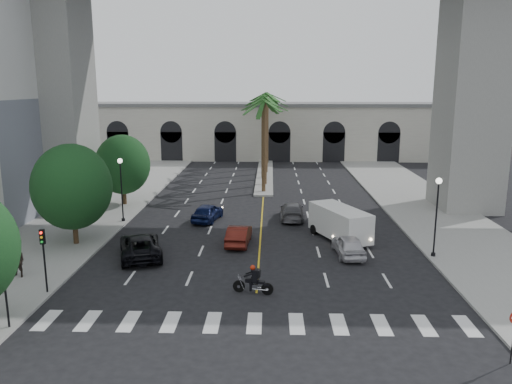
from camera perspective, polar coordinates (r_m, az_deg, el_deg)
name	(u,v)px	position (r m, az deg, el deg)	size (l,w,h in m)	color
ground	(255,309)	(25.84, -0.07, -13.25)	(140.00, 140.00, 0.00)	black
sidewalk_left	(76,225)	(42.88, -19.91, -3.53)	(8.00, 100.00, 0.15)	gray
sidewalk_right	(451,228)	(42.37, 21.38, -3.82)	(8.00, 100.00, 0.15)	gray
median	(265,175)	(62.33, 1.01, 1.91)	(2.00, 24.00, 0.20)	gray
pier_building	(266,130)	(78.65, 1.18, 7.08)	(71.00, 10.50, 8.50)	silver
palm_a	(264,105)	(51.40, 0.91, 9.86)	(3.20, 3.20, 10.30)	#47331E
palm_b	(265,102)	(55.39, 1.07, 10.30)	(3.20, 3.20, 10.60)	#47331E
palm_c	(263,104)	(59.40, 0.82, 9.97)	(3.20, 3.20, 10.10)	#47331E
palm_d	(266,97)	(63.38, 1.20, 10.76)	(3.20, 3.20, 10.90)	#47331E
palm_e	(265,100)	(67.39, 1.02, 10.45)	(3.20, 3.20, 10.40)	#47331E
palm_f	(267,97)	(71.38, 1.30, 10.75)	(3.20, 3.20, 10.70)	#47331E
street_tree_mid	(72,187)	(36.71, -20.29, 0.55)	(5.44, 5.44, 7.21)	#382616
street_tree_far	(123,165)	(47.92, -14.98, 3.05)	(5.04, 5.04, 6.68)	#382616
lamp_post_left_far	(121,184)	(41.92, -15.14, 0.86)	(0.40, 0.40, 5.35)	black
lamp_post_right	(437,210)	(34.03, 19.95, -1.99)	(0.40, 0.40, 5.35)	black
traffic_signal_near	(4,279)	(25.54, -26.85, -8.83)	(0.25, 0.18, 3.65)	black
traffic_signal_far	(44,250)	(28.90, -23.12, -6.13)	(0.25, 0.18, 3.65)	black
motorcycle_rider	(254,281)	(27.34, -0.20, -10.10)	(2.23, 0.71, 1.63)	black
car_a	(349,245)	(33.76, 10.53, -6.00)	(1.67, 4.15, 1.41)	silver
car_b	(239,235)	(35.53, -1.97, -4.91)	(1.46, 4.20, 1.38)	#4E150F
car_c	(140,246)	(33.80, -13.09, -5.99)	(2.54, 5.51, 1.53)	black
car_d	(292,211)	(42.21, 4.14, -2.18)	(1.97, 4.85, 1.41)	#5B5A5F
car_e	(207,212)	(41.77, -5.57, -2.32)	(1.73, 4.30, 1.46)	#0D1640
cargo_van	(340,222)	(36.74, 9.58, -3.45)	(4.21, 6.00, 2.40)	silver
pedestrian_a	(12,253)	(34.28, -26.08, -6.31)	(0.60, 0.40, 1.65)	black
pedestrian_b	(17,261)	(32.22, -25.64, -7.14)	(0.94, 0.73, 1.93)	black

